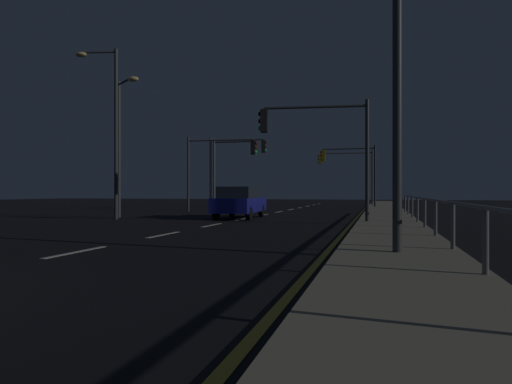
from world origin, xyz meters
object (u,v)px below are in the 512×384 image
object	(u,v)px
traffic_light_near_left	(219,158)
traffic_light_mid_left	(316,135)
traffic_light_overhead_east	(235,158)
street_lamp_far_end	(122,134)
traffic_light_far_left	(232,160)
street_lamp_across_street	(110,118)
traffic_light_far_right	(347,166)
street_lamp_corner	(402,41)
car	(240,202)
traffic_light_near_right	(350,163)

from	to	relation	value
traffic_light_near_left	traffic_light_mid_left	bearing A→B (deg)	-50.89
traffic_light_overhead_east	traffic_light_near_left	size ratio (longest dim) A/B	1.10
traffic_light_near_left	street_lamp_far_end	bearing A→B (deg)	-106.37
traffic_light_far_left	street_lamp_far_end	xyz separation A→B (m)	(-1.89, -11.96, 0.49)
traffic_light_far_left	street_lamp_across_street	world-z (taller)	street_lamp_across_street
traffic_light_far_right	street_lamp_corner	distance (m)	33.10
car	street_lamp_corner	distance (m)	14.46
street_lamp_corner	traffic_light_near_left	bearing A→B (deg)	119.83
traffic_light_far_right	traffic_light_mid_left	xyz separation A→B (m)	(0.41, -23.86, -0.15)
traffic_light_overhead_east	traffic_light_near_right	bearing A→B (deg)	28.09
traffic_light_mid_left	street_lamp_far_end	xyz separation A→B (m)	(-10.16, 1.77, 0.63)
street_lamp_corner	street_lamp_far_end	xyz separation A→B (m)	(-13.05, 10.84, 0.06)
traffic_light_mid_left	street_lamp_corner	bearing A→B (deg)	-72.34
street_lamp_corner	traffic_light_near_right	bearing A→B (deg)	95.67
traffic_light_near_right	traffic_light_far_left	xyz separation A→B (m)	(-8.43, -4.65, 0.11)
car	traffic_light_far_left	xyz separation A→B (m)	(-4.01, 10.69, 2.94)
car	street_lamp_corner	world-z (taller)	street_lamp_corner
traffic_light_far_left	car	bearing A→B (deg)	-69.46
traffic_light_far_right	traffic_light_far_left	bearing A→B (deg)	-127.79
car	street_lamp_far_end	xyz separation A→B (m)	(-5.89, -1.27, 3.43)
street_lamp_far_end	traffic_light_far_right	bearing A→B (deg)	66.20
street_lamp_across_street	car	bearing A→B (deg)	23.28
traffic_light_far_right	traffic_light_overhead_east	distance (m)	12.60
traffic_light_near_left	traffic_light_far_left	world-z (taller)	traffic_light_far_left
traffic_light_overhead_east	traffic_light_near_left	bearing A→B (deg)	-85.59
traffic_light_far_right	street_lamp_far_end	world-z (taller)	street_lamp_far_end
street_lamp_corner	traffic_light_far_right	bearing A→B (deg)	95.73
street_lamp_across_street	street_lamp_far_end	xyz separation A→B (m)	(-0.15, 1.21, -0.61)
car	traffic_light_near_right	distance (m)	16.22
traffic_light_far_right	traffic_light_near_left	xyz separation A→B (m)	(-7.43, -14.21, -0.17)
street_lamp_across_street	traffic_light_mid_left	bearing A→B (deg)	-3.20
traffic_light_far_right	street_lamp_corner	bearing A→B (deg)	-84.27
traffic_light_far_left	street_lamp_across_street	size ratio (longest dim) A/B	0.66
traffic_light_near_right	street_lamp_far_end	xyz separation A→B (m)	(-10.32, -16.61, 0.60)
traffic_light_far_right	traffic_light_near_left	size ratio (longest dim) A/B	1.01
traffic_light_mid_left	traffic_light_far_left	xyz separation A→B (m)	(-8.27, 13.73, 0.14)
traffic_light_far_left	traffic_light_overhead_east	bearing A→B (deg)	64.76
traffic_light_near_right	street_lamp_corner	distance (m)	27.59
traffic_light_overhead_east	traffic_light_far_left	bearing A→B (deg)	-115.24
car	street_lamp_far_end	size ratio (longest dim) A/B	0.64
traffic_light_far_right	street_lamp_far_end	size ratio (longest dim) A/B	0.73
traffic_light_near_left	street_lamp_across_street	world-z (taller)	street_lamp_across_street
traffic_light_overhead_east	street_lamp_far_end	distance (m)	12.33
street_lamp_corner	street_lamp_far_end	bearing A→B (deg)	140.29
car	traffic_light_far_right	world-z (taller)	traffic_light_far_right
car	street_lamp_corner	size ratio (longest dim) A/B	0.67
street_lamp_far_end	traffic_light_near_right	bearing A→B (deg)	58.14
traffic_light_far_right	traffic_light_mid_left	distance (m)	23.86
street_lamp_far_end	car	bearing A→B (deg)	12.12
car	traffic_light_far_left	distance (m)	11.79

